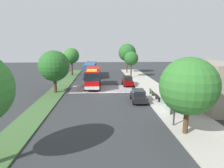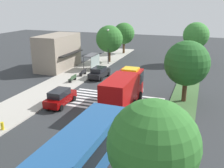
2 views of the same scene
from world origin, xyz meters
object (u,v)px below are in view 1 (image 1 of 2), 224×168
parked_car_west (128,81)px  transit_bus (90,69)px  street_lamp (176,88)px  parked_car_mid (139,96)px  fire_truck (93,77)px  fire_hydrant (131,77)px  median_tree_far_west (71,56)px  bench_near_shelter (158,98)px  bus_stop_shelter (168,96)px  bench_west_of_shelter (152,92)px  sidewalk_tree_far_west (127,53)px  sidewalk_tree_west (131,59)px  sidewalk_tree_center (189,86)px  median_tree_west (54,66)px

parked_car_west → transit_bus: 13.89m
street_lamp → parked_car_mid: bearing=-168.2°
fire_truck → parked_car_west: bearing=105.8°
transit_bus → fire_hydrant: (4.34, 9.55, -1.54)m
transit_bus → median_tree_far_west: (-2.11, -4.93, 3.10)m
parked_car_west → fire_hydrant: 7.28m
transit_bus → parked_car_mid: bearing=-159.6°
parked_car_mid → transit_bus: (-22.66, -7.85, 1.17)m
transit_bus → bench_near_shelter: (22.80, 10.59, -1.44)m
transit_bus → street_lamp: 32.79m
bus_stop_shelter → fire_truck: bearing=-145.0°
bench_west_of_shelter → street_lamp: size_ratio=0.26×
sidewalk_tree_far_west → fire_hydrant: (10.48, -0.50, -5.26)m
fire_truck → sidewalk_tree_west: (-11.82, 8.94, 2.53)m
parked_car_mid → transit_bus: size_ratio=0.40×
bus_stop_shelter → sidewalk_tree_west: sidewalk_tree_west is taller
bus_stop_shelter → median_tree_far_west: median_tree_far_west is taller
bus_stop_shelter → sidewalk_tree_center: 6.73m
median_tree_far_west → street_lamp: bearing=23.6°
bench_near_shelter → sidewalk_tree_west: 21.73m
bench_near_shelter → median_tree_west: bearing=-110.6°
sidewalk_tree_far_west → fire_hydrant: sidewalk_tree_far_west is taller
median_tree_far_west → median_tree_west: median_tree_far_west is taller
fire_truck → median_tree_far_west: size_ratio=1.18×
median_tree_far_west → median_tree_west: 19.10m
sidewalk_tree_center → median_tree_far_west: (-35.14, -14.98, 0.74)m
parked_car_west → street_lamp: street_lamp is taller
street_lamp → median_tree_west: 20.45m
bench_west_of_shelter → sidewalk_tree_center: 14.10m
parked_car_mid → sidewalk_tree_center: sidewalk_tree_center is taller
sidewalk_tree_center → fire_hydrant: 28.95m
sidewalk_tree_west → median_tree_west: (15.52, -14.98, -0.09)m
bus_stop_shelter → sidewalk_tree_center: size_ratio=0.52×
parked_car_mid → bench_west_of_shelter: size_ratio=2.74×
fire_hydrant → street_lamp: bearing=0.2°
fire_truck → parked_car_west: (-1.87, 6.74, -1.17)m
bus_stop_shelter → street_lamp: size_ratio=0.56×
parked_car_west → bench_near_shelter: 11.72m
fire_hydrant → parked_car_mid: bearing=-5.3°
parked_car_mid → fire_hydrant: bearing=176.4°
bus_stop_shelter → sidewalk_tree_center: (6.22, -0.55, 2.51)m
fire_truck → bus_stop_shelter: bearing=35.3°
fire_truck → sidewalk_tree_center: bearing=24.6°
bench_near_shelter → bench_west_of_shelter: size_ratio=1.00×
parked_car_west → sidewalk_tree_west: sidewalk_tree_west is taller
bench_near_shelter → bench_west_of_shelter: same height
sidewalk_tree_far_west → bench_near_shelter: bearing=1.1°
parked_car_mid → bus_stop_shelter: (4.14, 2.75, 1.02)m
fire_truck → sidewalk_tree_far_west: sidewalk_tree_far_west is taller
street_lamp → sidewalk_tree_far_west: 37.48m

